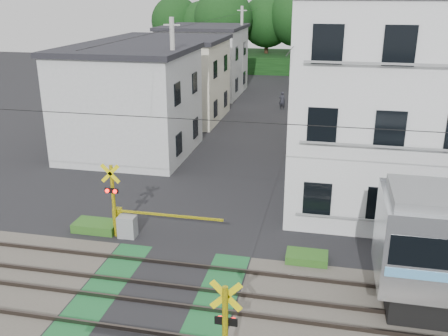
# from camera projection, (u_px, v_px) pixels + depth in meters

# --- Properties ---
(ground) EXTENTS (120.00, 120.00, 0.00)m
(ground) POSITION_uv_depth(u_px,v_px,m) (158.00, 295.00, 16.14)
(ground) COLOR black
(track_bed) EXTENTS (120.00, 120.00, 0.14)m
(track_bed) POSITION_uv_depth(u_px,v_px,m) (158.00, 294.00, 16.12)
(track_bed) COLOR #47423A
(track_bed) RESTS_ON ground
(crossing_signal_far) EXTENTS (4.74, 0.65, 3.09)m
(crossing_signal_far) POSITION_uv_depth(u_px,v_px,m) (125.00, 220.00, 19.77)
(crossing_signal_far) COLOR yellow
(crossing_signal_far) RESTS_ON ground
(apartment_block) EXTENTS (10.20, 8.36, 9.30)m
(apartment_block) POSITION_uv_depth(u_px,v_px,m) (411.00, 104.00, 21.64)
(apartment_block) COLOR silver
(apartment_block) RESTS_ON ground
(houses_row) EXTENTS (22.07, 31.35, 6.80)m
(houses_row) POSITION_uv_depth(u_px,v_px,m) (269.00, 73.00, 38.88)
(houses_row) COLOR #B7BABC
(houses_row) RESTS_ON ground
(tree_hill) EXTENTS (40.00, 12.75, 11.88)m
(tree_hill) POSITION_uv_depth(u_px,v_px,m) (307.00, 26.00, 58.87)
(tree_hill) COLOR #113411
(tree_hill) RESTS_ON ground
(catenary) EXTENTS (60.00, 5.04, 7.00)m
(catenary) POSITION_uv_depth(u_px,v_px,m) (359.00, 206.00, 13.74)
(catenary) COLOR #2D2D33
(catenary) RESTS_ON ground
(utility_poles) EXTENTS (7.90, 42.00, 8.00)m
(utility_poles) POSITION_uv_depth(u_px,v_px,m) (247.00, 67.00, 36.17)
(utility_poles) COLOR #A5A5A0
(utility_poles) RESTS_ON ground
(pedestrian) EXTENTS (0.59, 0.44, 1.50)m
(pedestrian) POSITION_uv_depth(u_px,v_px,m) (282.00, 100.00, 41.16)
(pedestrian) COLOR #23242C
(pedestrian) RESTS_ON ground
(weed_patches) EXTENTS (10.25, 8.80, 0.40)m
(weed_patches) POSITION_uv_depth(u_px,v_px,m) (210.00, 298.00, 15.64)
(weed_patches) COLOR #2D5E1E
(weed_patches) RESTS_ON ground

